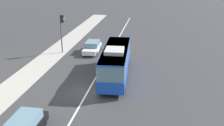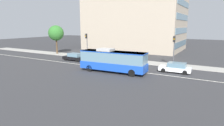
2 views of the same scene
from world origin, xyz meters
name	(u,v)px [view 1 (image 1 of 2)]	position (x,y,z in m)	size (l,w,h in m)	color
ground_plane	(88,92)	(0.00, 0.00, 0.00)	(160.00, 160.00, 0.00)	#333335
sidewalk_kerb	(15,86)	(0.00, 7.27, 0.07)	(80.00, 3.04, 0.14)	#9E9B93
lane_centre_line	(88,92)	(0.00, 0.00, 0.01)	(76.00, 0.16, 0.01)	silver
transit_bus	(116,61)	(3.84, -2.02, 1.81)	(10.12, 3.05, 3.46)	#1947B7
sedan_white	(92,47)	(11.95, 2.41, 0.72)	(4.55, 1.94, 1.46)	white
traffic_light_mid_block	(62,27)	(10.77, 6.08, 3.56)	(0.33, 0.62, 5.20)	#47474C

